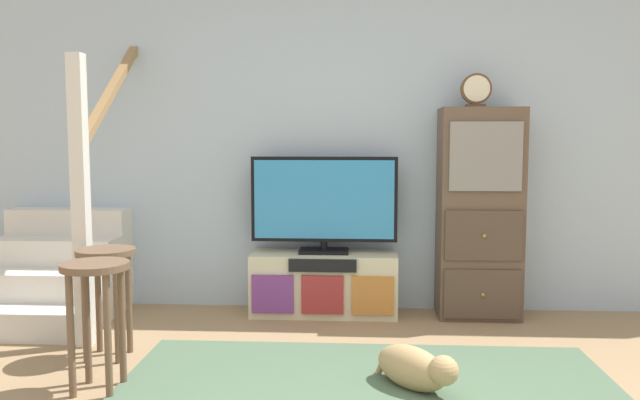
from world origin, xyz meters
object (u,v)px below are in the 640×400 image
television (324,202)px  bar_stool_near (96,295)px  media_console (324,284)px  dog (416,368)px  bar_stool_far (106,276)px  side_cabinet (479,214)px  desk_clock (476,90)px

television → bar_stool_near: (-1.08, -1.50, -0.33)m
media_console → bar_stool_near: bar_stool_near is taller
dog → bar_stool_near: bearing=-176.5°
bar_stool_near → bar_stool_far: size_ratio=1.03×
bar_stool_far → television: bearing=39.7°
dog → bar_stool_far: bearing=167.6°
media_console → side_cabinet: bearing=0.5°
desk_clock → bar_stool_far: bearing=-156.8°
bar_stool_far → dog: bearing=-12.4°
bar_stool_near → bar_stool_far: bar_stool_near is taller
side_cabinet → bar_stool_far: 2.56m
television → side_cabinet: size_ratio=0.71×
media_console → bar_stool_far: (-1.22, -0.99, 0.26)m
television → bar_stool_far: bearing=-140.3°
side_cabinet → bar_stool_near: side_cabinet is taller
media_console → dog: size_ratio=2.32×
side_cabinet → bar_stool_near: bearing=-145.9°
side_cabinet → bar_stool_near: size_ratio=2.27×
desk_clock → bar_stool_near: desk_clock is taller
side_cabinet → desk_clock: desk_clock is taller
side_cabinet → dog: side_cabinet is taller
media_console → bar_stool_far: bar_stool_far is taller
desk_clock → bar_stool_far: (-2.29, -0.99, -1.14)m
bar_stool_near → dog: 1.67m
desk_clock → side_cabinet: bearing=17.6°
side_cabinet → dog: (-0.58, -1.39, -0.64)m
media_console → television: size_ratio=1.00×
media_console → desk_clock: 1.76m
television → media_console: bearing=-90.0°
media_console → desk_clock: size_ratio=4.45×
bar_stool_far → dog: bar_stool_far is taller
television → dog: (0.54, -1.40, -0.71)m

